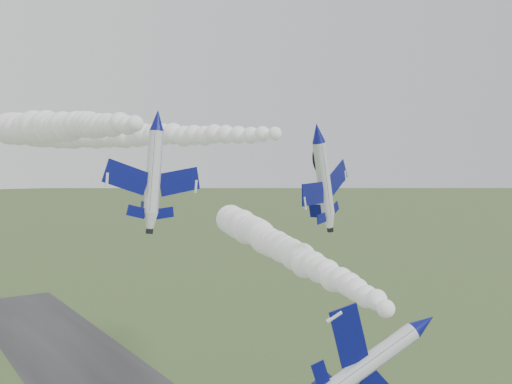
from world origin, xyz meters
TOP-DOWN VIEW (x-y plane):
  - jet_lead at (4.26, -0.24)m, footprint 6.51×13.64m
  - smoke_trail_jet_lead at (15.09, 34.92)m, footprint 23.81×66.12m
  - jet_pair_left at (-11.41, 20.37)m, footprint 10.38×12.51m
  - smoke_trail_jet_pair_left at (-13.18, 51.16)m, footprint 7.81×56.42m
  - jet_pair_right at (10.41, 21.39)m, footprint 11.59×13.85m
  - smoke_trail_jet_pair_right at (-0.73, 54.09)m, footprint 26.24×58.93m

SIDE VIEW (x-z plane):
  - jet_lead at x=4.26m, z-range 23.46..33.51m
  - smoke_trail_jet_lead at x=15.09m, z-range 26.92..32.67m
  - jet_pair_right at x=10.41m, z-range 44.05..48.47m
  - jet_pair_left at x=-11.41m, z-range 45.26..48.38m
  - smoke_trail_jet_pair_right at x=-0.73m, z-range 44.58..49.41m
  - smoke_trail_jet_pair_left at x=-13.18m, z-range 44.88..50.57m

